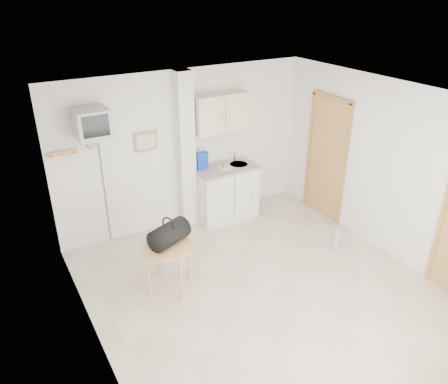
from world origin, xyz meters
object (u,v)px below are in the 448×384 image
duffel_bag (169,234)px  water_bottle (337,238)px  crt_television (92,125)px  round_table (168,250)px

duffel_bag → water_bottle: size_ratio=1.83×
duffel_bag → water_bottle: (2.54, -0.40, -0.65)m
water_bottle → duffel_bag: bearing=171.0°
water_bottle → crt_television: bearing=150.4°
crt_television → round_table: 1.94m
round_table → duffel_bag: duffel_bag is taller
crt_television → round_table: bearing=-72.0°
crt_television → duffel_bag: crt_television is taller
crt_television → water_bottle: 3.89m
duffel_bag → water_bottle: bearing=-31.6°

